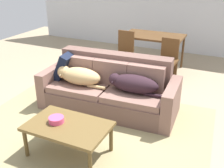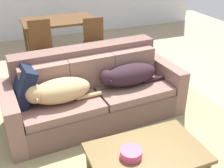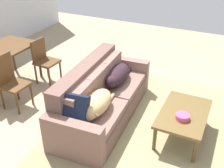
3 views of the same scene
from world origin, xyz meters
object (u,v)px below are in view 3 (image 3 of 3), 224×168
object	(u,v)px
bowl_on_coffee_table	(182,117)
dining_chair_near_right	(44,59)
dog_on_left_cushion	(96,104)
couch	(100,98)
dining_chair_near_left	(11,80)
dog_on_right_cushion	(117,75)
throw_pillow_by_left_arm	(71,111)
coffee_table	(184,115)
dining_table	(0,53)

from	to	relation	value
bowl_on_coffee_table	dining_chair_near_right	bearing A→B (deg)	77.11
dog_on_left_cushion	bowl_on_coffee_table	size ratio (longest dim) A/B	4.55
dining_chair_near_right	couch	bearing A→B (deg)	-106.67
bowl_on_coffee_table	dining_chair_near_left	size ratio (longest dim) A/B	0.20
dog_on_right_cushion	dining_chair_near_right	distance (m)	1.62
throw_pillow_by_left_arm	dining_chair_near_left	size ratio (longest dim) A/B	0.49
couch	throw_pillow_by_left_arm	size ratio (longest dim) A/B	4.91
dining_chair_near_left	dining_chair_near_right	bearing A→B (deg)	4.48
couch	dining_chair_near_left	xyz separation A→B (m)	(-0.38, 1.49, 0.17)
throw_pillow_by_left_arm	dog_on_right_cushion	bearing A→B (deg)	-3.54
dog_on_left_cushion	dog_on_right_cushion	distance (m)	0.91
throw_pillow_by_left_arm	dining_chair_near_left	xyz separation A→B (m)	(0.46, 1.50, -0.12)
dog_on_left_cushion	coffee_table	bearing A→B (deg)	-68.00
coffee_table	dining_table	world-z (taller)	dining_table
dog_on_right_cushion	dining_chair_near_left	world-z (taller)	dining_chair_near_left
dog_on_left_cushion	dining_chair_near_left	world-z (taller)	dining_chair_near_left
couch	dining_chair_near_right	size ratio (longest dim) A/B	2.57
coffee_table	dining_chair_near_left	world-z (taller)	dining_chair_near_left
coffee_table	dog_on_left_cushion	bearing A→B (deg)	115.48
dog_on_right_cushion	bowl_on_coffee_table	size ratio (longest dim) A/B	4.79
dog_on_left_cushion	throw_pillow_by_left_arm	xyz separation A→B (m)	(-0.36, 0.17, 0.06)
dog_on_left_cushion	dining_chair_near_right	distance (m)	2.00
dog_on_right_cushion	coffee_table	bearing A→B (deg)	-110.33
dog_on_left_cushion	bowl_on_coffee_table	world-z (taller)	dog_on_left_cushion
couch	dog_on_left_cushion	world-z (taller)	couch
coffee_table	dog_on_right_cushion	bearing A→B (deg)	73.15
dog_on_right_cushion	throw_pillow_by_left_arm	size ratio (longest dim) A/B	1.99
dog_on_left_cushion	dining_chair_near_right	world-z (taller)	dining_chair_near_right
dog_on_left_cushion	bowl_on_coffee_table	bearing A→B (deg)	-75.13
coffee_table	dining_table	xyz separation A→B (m)	(-0.01, 3.42, 0.32)
coffee_table	dining_chair_near_left	bearing A→B (deg)	99.00
couch	dining_table	xyz separation A→B (m)	(0.05, 2.10, 0.36)
dining_chair_near_left	bowl_on_coffee_table	bearing A→B (deg)	-82.11
couch	coffee_table	distance (m)	1.32
dog_on_left_cushion	dog_on_right_cushion	world-z (taller)	dog_on_left_cushion
bowl_on_coffee_table	dining_chair_near_right	distance (m)	2.92
dining_table	dog_on_left_cushion	bearing A→B (deg)	-103.11
bowl_on_coffee_table	dining_table	xyz separation A→B (m)	(0.16, 3.43, 0.23)
throw_pillow_by_left_arm	dining_chair_near_right	xyz separation A→B (m)	(1.39, 1.53, -0.14)
dog_on_left_cushion	bowl_on_coffee_table	xyz separation A→B (m)	(0.38, -1.14, -0.10)
throw_pillow_by_left_arm	bowl_on_coffee_table	size ratio (longest dim) A/B	2.40
bowl_on_coffee_table	dining_chair_near_left	distance (m)	2.82
couch	bowl_on_coffee_table	xyz separation A→B (m)	(-0.10, -1.32, 0.12)
dog_on_right_cushion	dog_on_left_cushion	bearing A→B (deg)	-177.51
dog_on_right_cushion	dining_table	world-z (taller)	dining_table
couch	coffee_table	world-z (taller)	couch
coffee_table	dining_chair_near_left	xyz separation A→B (m)	(-0.44, 2.80, 0.13)
dog_on_left_cushion	throw_pillow_by_left_arm	distance (m)	0.41
dining_table	dining_chair_near_right	distance (m)	0.79
dog_on_right_cushion	dining_chair_near_left	distance (m)	1.77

